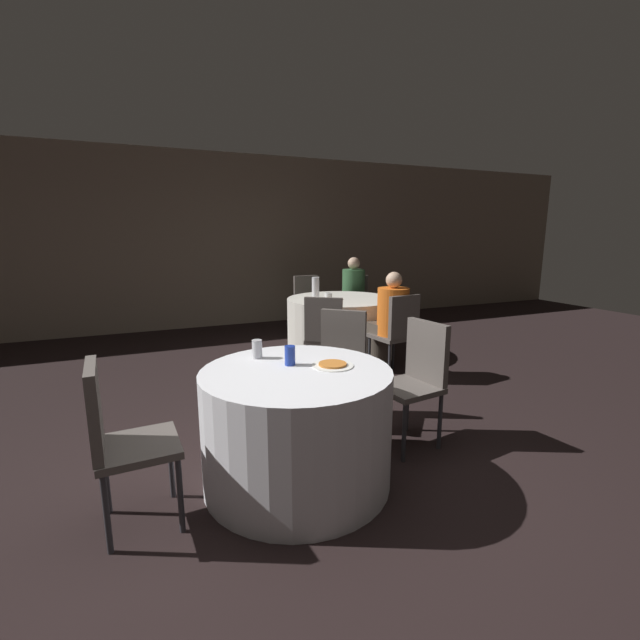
# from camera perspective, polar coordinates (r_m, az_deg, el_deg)

# --- Properties ---
(ground_plane) EXTENTS (16.00, 16.00, 0.00)m
(ground_plane) POSITION_cam_1_polar(r_m,az_deg,el_deg) (2.80, -5.23, -21.71)
(ground_plane) COLOR black
(wall_back) EXTENTS (16.00, 0.06, 2.80)m
(wall_back) POSITION_cam_1_polar(r_m,az_deg,el_deg) (7.24, -17.85, 9.91)
(wall_back) COLOR #7A6B5B
(wall_back) RESTS_ON ground_plane
(table_near) EXTENTS (1.15, 1.15, 0.73)m
(table_near) POSITION_cam_1_polar(r_m,az_deg,el_deg) (2.71, -3.10, -13.98)
(table_near) COLOR silver
(table_near) RESTS_ON ground_plane
(table_far) EXTENTS (1.36, 1.36, 0.73)m
(table_far) POSITION_cam_1_polar(r_m,az_deg,el_deg) (5.47, 2.78, -0.85)
(table_far) COLOR white
(table_far) RESTS_ON ground_plane
(chair_near_west) EXTENTS (0.43, 0.42, 0.91)m
(chair_near_west) POSITION_cam_1_polar(r_m,az_deg,el_deg) (2.46, -25.48, -13.29)
(chair_near_west) COLOR #59514C
(chair_near_west) RESTS_ON ground_plane
(chair_near_northeast) EXTENTS (0.56, 0.56, 0.91)m
(chair_near_northeast) POSITION_cam_1_polar(r_m,az_deg,el_deg) (3.53, 2.74, -4.72)
(chair_near_northeast) COLOR #59514C
(chair_near_northeast) RESTS_ON ground_plane
(chair_near_east) EXTENTS (0.46, 0.45, 0.91)m
(chair_near_east) POSITION_cam_1_polar(r_m,az_deg,el_deg) (3.20, 12.84, -6.75)
(chair_near_east) COLOR #59514C
(chair_near_east) RESTS_ON ground_plane
(chair_far_north) EXTENTS (0.41, 0.41, 0.91)m
(chair_far_north) POSITION_cam_1_polar(r_m,az_deg,el_deg) (6.41, -1.59, 2.64)
(chair_far_north) COLOR #59514C
(chair_far_north) RESTS_ON ground_plane
(chair_far_south) EXTENTS (0.45, 0.45, 0.91)m
(chair_far_south) POSITION_cam_1_polar(r_m,az_deg,el_deg) (4.58, 10.38, -1.12)
(chair_far_south) COLOR #59514C
(chair_far_south) RESTS_ON ground_plane
(chair_far_northeast) EXTENTS (0.56, 0.56, 0.91)m
(chair_far_northeast) POSITION_cam_1_polar(r_m,az_deg,el_deg) (6.49, 4.58, 2.72)
(chair_far_northeast) COLOR #59514C
(chair_far_northeast) RESTS_ON ground_plane
(chair_far_southwest) EXTENTS (0.56, 0.56, 0.91)m
(chair_far_southwest) POSITION_cam_1_polar(r_m,az_deg,el_deg) (4.37, 0.66, -1.52)
(chair_far_southwest) COLOR #59514C
(chair_far_southwest) RESTS_ON ground_plane
(person_green_jacket) EXTENTS (0.45, 0.48, 1.19)m
(person_green_jacket) POSITION_cam_1_polar(r_m,az_deg,el_deg) (6.33, 4.37, 3.01)
(person_green_jacket) COLOR #282828
(person_green_jacket) RESTS_ON ground_plane
(person_orange_shirt) EXTENTS (0.36, 0.51, 1.14)m
(person_orange_shirt) POSITION_cam_1_polar(r_m,az_deg,el_deg) (4.69, 9.08, -0.37)
(person_orange_shirt) COLOR #4C4238
(person_orange_shirt) RESTS_ON ground_plane
(pizza_plate_near) EXTENTS (0.26, 0.26, 0.02)m
(pizza_plate_near) POSITION_cam_1_polar(r_m,az_deg,el_deg) (2.65, 1.69, -5.98)
(pizza_plate_near) COLOR white
(pizza_plate_near) RESTS_ON table_near
(soda_can_blue) EXTENTS (0.07, 0.07, 0.12)m
(soda_can_blue) POSITION_cam_1_polar(r_m,az_deg,el_deg) (2.66, -4.03, -4.75)
(soda_can_blue) COLOR #1E38A5
(soda_can_blue) RESTS_ON table_near
(soda_can_silver) EXTENTS (0.07, 0.07, 0.12)m
(soda_can_silver) POSITION_cam_1_polar(r_m,az_deg,el_deg) (2.82, -8.39, -3.85)
(soda_can_silver) COLOR silver
(soda_can_silver) RESTS_ON table_near
(bottle_far) EXTENTS (0.09, 0.09, 0.28)m
(bottle_far) POSITION_cam_1_polar(r_m,az_deg,el_deg) (5.26, -0.59, 4.24)
(bottle_far) COLOR white
(bottle_far) RESTS_ON table_far
(cup_far) EXTENTS (0.09, 0.09, 0.09)m
(cup_far) POSITION_cam_1_polar(r_m,az_deg,el_deg) (5.20, 1.12, 3.12)
(cup_far) COLOR white
(cup_far) RESTS_ON table_far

